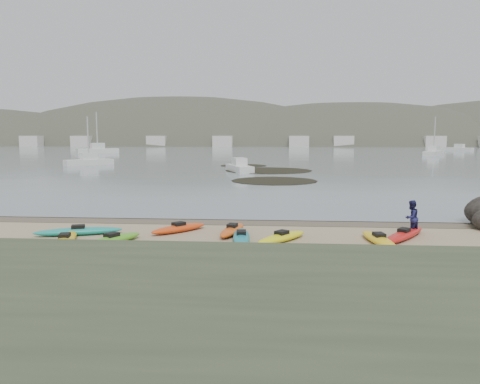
{
  "coord_description": "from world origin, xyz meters",
  "views": [
    {
      "loc": [
        1.86,
        -24.04,
        4.47
      ],
      "look_at": [
        0.0,
        0.0,
        1.5
      ],
      "focal_mm": 35.0,
      "sensor_mm": 36.0,
      "label": 1
    }
  ],
  "objects": [
    {
      "name": "water",
      "position": [
        0.0,
        300.0,
        0.01
      ],
      "size": [
        1200.0,
        1200.0,
        0.0
      ],
      "primitive_type": "plane",
      "color": "slate",
      "rests_on": "ground"
    },
    {
      "name": "far_town",
      "position": [
        6.0,
        145.0,
        2.0
      ],
      "size": [
        199.0,
        5.0,
        4.0
      ],
      "color": "beige",
      "rests_on": "ground"
    },
    {
      "name": "far_hills",
      "position": [
        39.38,
        193.97,
        -15.93
      ],
      "size": [
        550.0,
        135.0,
        80.0
      ],
      "color": "#384235",
      "rests_on": "ground"
    },
    {
      "name": "moored_boats",
      "position": [
        -2.34,
        74.93,
        0.56
      ],
      "size": [
        100.33,
        84.22,
        1.32
      ],
      "color": "silver",
      "rests_on": "ground"
    },
    {
      "name": "person_east",
      "position": [
        7.9,
        -2.96,
        0.78
      ],
      "size": [
        0.96,
        0.95,
        1.57
      ],
      "primitive_type": "imported",
      "rotation": [
        0.0,
        0.0,
        3.86
      ],
      "color": "#1B1C4F",
      "rests_on": "ground"
    },
    {
      "name": "kelp_mats",
      "position": [
        0.46,
        31.51,
        0.03
      ],
      "size": [
        12.34,
        29.06,
        0.04
      ],
      "color": "black",
      "rests_on": "water"
    },
    {
      "name": "kayaks",
      "position": [
        -0.37,
        -4.65,
        0.17
      ],
      "size": [
        23.58,
        7.28,
        0.34
      ],
      "color": "teal",
      "rests_on": "ground"
    },
    {
      "name": "ground",
      "position": [
        0.0,
        0.0,
        0.0
      ],
      "size": [
        600.0,
        600.0,
        0.0
      ],
      "primitive_type": "plane",
      "color": "tan",
      "rests_on": "ground"
    },
    {
      "name": "bluff",
      "position": [
        0.0,
        -17.5,
        1.0
      ],
      "size": [
        60.0,
        8.0,
        2.0
      ],
      "primitive_type": "cube",
      "color": "#475138",
      "rests_on": "ground"
    },
    {
      "name": "wet_sand",
      "position": [
        0.0,
        -0.3,
        0.0
      ],
      "size": [
        60.0,
        60.0,
        0.0
      ],
      "primitive_type": "plane",
      "color": "brown",
      "rests_on": "ground"
    }
  ]
}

